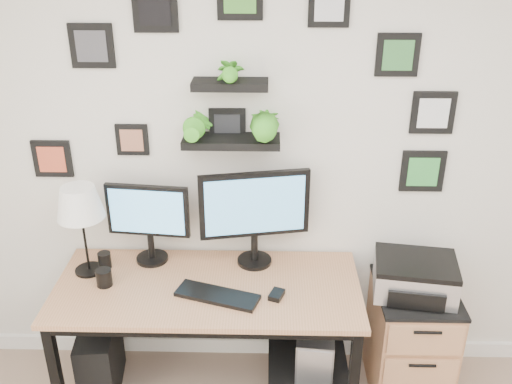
{
  "coord_description": "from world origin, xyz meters",
  "views": [
    {
      "loc": [
        -0.11,
        -0.84,
        2.48
      ],
      "look_at": [
        -0.17,
        1.83,
        1.2
      ],
      "focal_mm": 40.0,
      "sensor_mm": 36.0,
      "label": 1
    }
  ],
  "objects_px": {
    "pc_tower_grey": "(315,354)",
    "printer": "(415,277)",
    "mug": "(104,278)",
    "file_cabinet": "(410,339)",
    "desk": "(216,301)",
    "table_lamp": "(80,205)",
    "pc_tower_black": "(101,358)",
    "monitor_left": "(148,218)",
    "monitor_right": "(255,211)"
  },
  "relations": [
    {
      "from": "desk",
      "to": "mug",
      "type": "bearing_deg",
      "value": -175.49
    },
    {
      "from": "desk",
      "to": "pc_tower_grey",
      "type": "height_order",
      "value": "desk"
    },
    {
      "from": "table_lamp",
      "to": "pc_tower_grey",
      "type": "height_order",
      "value": "table_lamp"
    },
    {
      "from": "printer",
      "to": "monitor_right",
      "type": "bearing_deg",
      "value": 170.69
    },
    {
      "from": "table_lamp",
      "to": "desk",
      "type": "bearing_deg",
      "value": -7.01
    },
    {
      "from": "pc_tower_black",
      "to": "file_cabinet",
      "type": "relative_size",
      "value": 0.65
    },
    {
      "from": "mug",
      "to": "printer",
      "type": "bearing_deg",
      "value": 3.24
    },
    {
      "from": "desk",
      "to": "printer",
      "type": "xyz_separation_m",
      "value": [
        1.06,
        0.05,
        0.14
      ]
    },
    {
      "from": "desk",
      "to": "file_cabinet",
      "type": "xyz_separation_m",
      "value": [
        1.09,
        0.06,
        -0.29
      ]
    },
    {
      "from": "printer",
      "to": "monitor_left",
      "type": "bearing_deg",
      "value": 173.94
    },
    {
      "from": "file_cabinet",
      "to": "printer",
      "type": "height_order",
      "value": "printer"
    },
    {
      "from": "table_lamp",
      "to": "pc_tower_black",
      "type": "bearing_deg",
      "value": -76.45
    },
    {
      "from": "file_cabinet",
      "to": "monitor_left",
      "type": "bearing_deg",
      "value": 174.47
    },
    {
      "from": "desk",
      "to": "file_cabinet",
      "type": "relative_size",
      "value": 2.39
    },
    {
      "from": "desk",
      "to": "file_cabinet",
      "type": "bearing_deg",
      "value": 3.06
    },
    {
      "from": "monitor_right",
      "to": "mug",
      "type": "height_order",
      "value": "monitor_right"
    },
    {
      "from": "monitor_left",
      "to": "mug",
      "type": "xyz_separation_m",
      "value": [
        -0.2,
        -0.24,
        -0.22
      ]
    },
    {
      "from": "desk",
      "to": "table_lamp",
      "type": "height_order",
      "value": "table_lamp"
    },
    {
      "from": "desk",
      "to": "pc_tower_black",
      "type": "height_order",
      "value": "desk"
    },
    {
      "from": "pc_tower_grey",
      "to": "printer",
      "type": "height_order",
      "value": "printer"
    },
    {
      "from": "monitor_right",
      "to": "pc_tower_black",
      "type": "distance_m",
      "value": 1.24
    },
    {
      "from": "file_cabinet",
      "to": "desk",
      "type": "bearing_deg",
      "value": -176.94
    },
    {
      "from": "table_lamp",
      "to": "file_cabinet",
      "type": "distance_m",
      "value": 1.96
    },
    {
      "from": "table_lamp",
      "to": "file_cabinet",
      "type": "height_order",
      "value": "table_lamp"
    },
    {
      "from": "monitor_left",
      "to": "file_cabinet",
      "type": "height_order",
      "value": "monitor_left"
    },
    {
      "from": "mug",
      "to": "pc_tower_black",
      "type": "relative_size",
      "value": 0.21
    },
    {
      "from": "pc_tower_grey",
      "to": "file_cabinet",
      "type": "height_order",
      "value": "file_cabinet"
    },
    {
      "from": "monitor_left",
      "to": "printer",
      "type": "distance_m",
      "value": 1.46
    },
    {
      "from": "desk",
      "to": "mug",
      "type": "relative_size",
      "value": 17.31
    },
    {
      "from": "file_cabinet",
      "to": "monitor_right",
      "type": "bearing_deg",
      "value": 171.67
    },
    {
      "from": "pc_tower_black",
      "to": "printer",
      "type": "distance_m",
      "value": 1.82
    },
    {
      "from": "monitor_right",
      "to": "mug",
      "type": "distance_m",
      "value": 0.86
    },
    {
      "from": "mug",
      "to": "file_cabinet",
      "type": "height_order",
      "value": "mug"
    },
    {
      "from": "pc_tower_grey",
      "to": "printer",
      "type": "bearing_deg",
      "value": -0.19
    },
    {
      "from": "monitor_left",
      "to": "printer",
      "type": "xyz_separation_m",
      "value": [
        1.43,
        -0.15,
        -0.25
      ]
    },
    {
      "from": "pc_tower_grey",
      "to": "file_cabinet",
      "type": "relative_size",
      "value": 0.71
    },
    {
      "from": "mug",
      "to": "pc_tower_black",
      "type": "height_order",
      "value": "mug"
    },
    {
      "from": "pc_tower_black",
      "to": "printer",
      "type": "relative_size",
      "value": 0.94
    },
    {
      "from": "pc_tower_black",
      "to": "pc_tower_grey",
      "type": "height_order",
      "value": "pc_tower_grey"
    },
    {
      "from": "monitor_left",
      "to": "monitor_right",
      "type": "bearing_deg",
      "value": -1.19
    },
    {
      "from": "pc_tower_grey",
      "to": "file_cabinet",
      "type": "bearing_deg",
      "value": 0.98
    },
    {
      "from": "mug",
      "to": "pc_tower_grey",
      "type": "xyz_separation_m",
      "value": [
        1.13,
        0.09,
        -0.57
      ]
    },
    {
      "from": "monitor_right",
      "to": "monitor_left",
      "type": "bearing_deg",
      "value": 178.81
    },
    {
      "from": "desk",
      "to": "pc_tower_black",
      "type": "distance_m",
      "value": 0.78
    },
    {
      "from": "desk",
      "to": "file_cabinet",
      "type": "distance_m",
      "value": 1.13
    },
    {
      "from": "pc_tower_grey",
      "to": "pc_tower_black",
      "type": "bearing_deg",
      "value": -177.45
    },
    {
      "from": "desk",
      "to": "pc_tower_grey",
      "type": "relative_size",
      "value": 3.35
    },
    {
      "from": "pc_tower_grey",
      "to": "desk",
      "type": "bearing_deg",
      "value": -174.95
    },
    {
      "from": "pc_tower_black",
      "to": "desk",
      "type": "bearing_deg",
      "value": -5.84
    },
    {
      "from": "file_cabinet",
      "to": "printer",
      "type": "distance_m",
      "value": 0.43
    }
  ]
}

